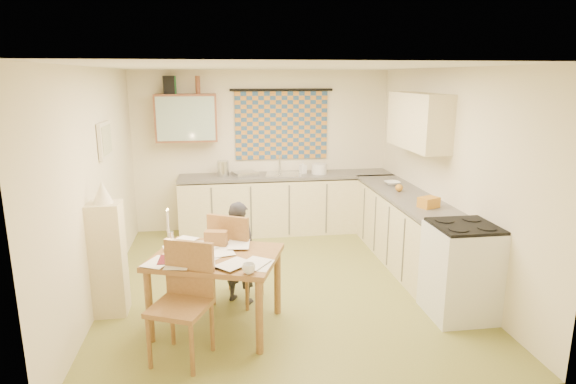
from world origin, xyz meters
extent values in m
cube|color=olive|center=(0.00, 0.00, -0.01)|extent=(4.00, 4.50, 0.02)
cube|color=white|center=(0.00, 0.00, 2.51)|extent=(4.00, 4.50, 0.02)
cube|color=#F5EAC6|center=(0.00, 2.26, 1.25)|extent=(4.00, 0.02, 2.50)
cube|color=#F5EAC6|center=(0.00, -2.26, 1.25)|extent=(4.00, 0.02, 2.50)
cube|color=#F5EAC6|center=(-2.01, 0.00, 1.25)|extent=(0.02, 4.50, 2.50)
cube|color=#F5EAC6|center=(2.01, 0.00, 1.25)|extent=(0.02, 4.50, 2.50)
cube|color=#2C517A|center=(0.30, 2.22, 1.65)|extent=(1.45, 0.03, 1.05)
cylinder|color=black|center=(0.30, 2.20, 2.20)|extent=(1.60, 0.04, 0.04)
cube|color=brown|center=(-1.15, 2.08, 1.80)|extent=(0.90, 0.34, 0.70)
cube|color=#99B2A5|center=(-1.15, 1.91, 1.80)|extent=(0.84, 0.02, 0.64)
cube|color=beige|center=(1.83, 0.55, 1.85)|extent=(0.34, 1.30, 0.70)
cube|color=beige|center=(-1.97, 0.40, 1.70)|extent=(0.04, 0.50, 0.40)
cube|color=silver|center=(-1.95, 0.40, 1.70)|extent=(0.01, 0.42, 0.32)
cube|color=beige|center=(0.34, 1.95, 0.43)|extent=(3.30, 0.60, 0.86)
cube|color=#4F4D4B|center=(0.34, 1.95, 0.90)|extent=(3.30, 0.62, 0.04)
cube|color=beige|center=(1.70, 0.26, 0.43)|extent=(0.60, 2.95, 0.86)
cube|color=#4F4D4B|center=(1.70, 0.26, 0.90)|extent=(0.62, 2.95, 0.04)
cube|color=white|center=(1.70, -1.04, 0.47)|extent=(0.63, 0.63, 0.94)
cube|color=black|center=(1.70, -1.04, 0.96)|extent=(0.60, 0.60, 0.03)
cube|color=silver|center=(0.30, 1.95, 0.88)|extent=(0.61, 0.53, 0.10)
cylinder|color=silver|center=(0.26, 2.13, 1.06)|extent=(0.04, 0.04, 0.28)
cube|color=silver|center=(-0.30, 1.95, 0.95)|extent=(0.43, 0.39, 0.06)
cylinder|color=silver|center=(-0.63, 1.95, 1.04)|extent=(0.21, 0.21, 0.24)
cylinder|color=white|center=(0.86, 1.95, 1.00)|extent=(0.27, 0.27, 0.16)
imported|color=white|center=(0.61, 2.00, 1.02)|extent=(0.15, 0.15, 0.20)
imported|color=white|center=(1.70, 1.00, 0.95)|extent=(0.25, 0.25, 0.05)
cube|color=#C68122|center=(1.70, -0.19, 0.98)|extent=(0.27, 0.23, 0.12)
sphere|color=#C68122|center=(1.65, 0.61, 0.97)|extent=(0.10, 0.10, 0.10)
cube|color=black|center=(-1.38, 2.08, 2.28)|extent=(0.18, 0.22, 0.26)
cylinder|color=#195926|center=(-1.31, 2.08, 2.28)|extent=(0.07, 0.07, 0.26)
cylinder|color=brown|center=(-0.96, 2.08, 2.28)|extent=(0.08, 0.08, 0.26)
cube|color=brown|center=(-0.76, -0.93, 0.72)|extent=(1.38, 1.21, 0.05)
cube|color=brown|center=(-0.53, -0.36, 0.49)|extent=(0.62, 0.62, 0.04)
cube|color=brown|center=(-0.63, -0.55, 0.77)|extent=(0.43, 0.26, 0.50)
cube|color=brown|center=(-1.06, -1.45, 0.49)|extent=(0.61, 0.61, 0.04)
cube|color=brown|center=(-0.98, -1.26, 0.76)|extent=(0.44, 0.23, 0.50)
imported|color=black|center=(-0.51, -0.41, 0.57)|extent=(0.65, 0.63, 1.13)
cube|color=beige|center=(-1.84, -0.48, 0.59)|extent=(0.32, 0.30, 1.18)
cone|color=beige|center=(-1.84, -0.48, 1.29)|extent=(0.20, 0.20, 0.22)
cube|color=brown|center=(-0.75, -0.69, 0.83)|extent=(0.24, 0.15, 0.16)
imported|color=white|center=(-0.47, -1.42, 0.79)|extent=(0.17, 0.17, 0.09)
imported|color=maroon|center=(-1.27, -1.03, 0.76)|extent=(0.20, 0.26, 0.02)
imported|color=#C68122|center=(-1.14, -0.88, 0.76)|extent=(0.33, 0.36, 0.02)
cube|color=#C68122|center=(-1.14, -1.08, 0.77)|extent=(0.12, 0.09, 0.04)
cube|color=black|center=(-0.69, -1.29, 0.76)|extent=(0.14, 0.08, 0.02)
cylinder|color=silver|center=(-1.18, -0.71, 0.84)|extent=(0.08, 0.08, 0.18)
cylinder|color=white|center=(-1.20, -0.73, 1.04)|extent=(0.03, 0.03, 0.22)
sphere|color=#FFCC66|center=(-1.19, -0.74, 1.16)|extent=(0.02, 0.02, 0.02)
cube|color=white|center=(-0.37, -1.25, 0.75)|extent=(0.30, 0.35, 0.00)
cube|color=white|center=(-0.77, -0.94, 0.75)|extent=(0.36, 0.36, 0.00)
cube|color=white|center=(-1.15, -0.74, 0.75)|extent=(0.28, 0.34, 0.00)
cube|color=white|center=(-0.67, -0.67, 0.76)|extent=(0.21, 0.30, 0.00)
cube|color=white|center=(-0.96, -0.66, 0.76)|extent=(0.29, 0.34, 0.00)
cube|color=white|center=(-0.80, -0.84, 0.76)|extent=(0.31, 0.35, 0.00)
cube|color=white|center=(-0.70, -0.87, 0.76)|extent=(0.27, 0.34, 0.00)
cube|color=white|center=(-0.92, -0.81, 0.76)|extent=(0.29, 0.35, 0.00)
cube|color=white|center=(-0.41, -1.22, 0.76)|extent=(0.34, 0.36, 0.00)
cube|color=white|center=(-1.27, -1.08, 0.77)|extent=(0.32, 0.36, 0.00)
cube|color=white|center=(-1.15, -0.93, 0.77)|extent=(0.34, 0.36, 0.00)
cube|color=white|center=(-1.08, -0.53, 0.77)|extent=(0.33, 0.36, 0.00)
cube|color=white|center=(-0.90, -0.81, 0.77)|extent=(0.35, 0.36, 0.00)
cube|color=white|center=(-0.52, -0.72, 0.77)|extent=(0.24, 0.32, 0.00)
cube|color=white|center=(-1.08, -1.16, 0.77)|extent=(0.26, 0.33, 0.00)
cube|color=white|center=(-0.60, -1.24, 0.77)|extent=(0.36, 0.36, 0.00)
cube|color=white|center=(-0.87, -1.14, 0.78)|extent=(0.23, 0.31, 0.00)
camera|label=1|loc=(-0.70, -5.29, 2.40)|focal=30.00mm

